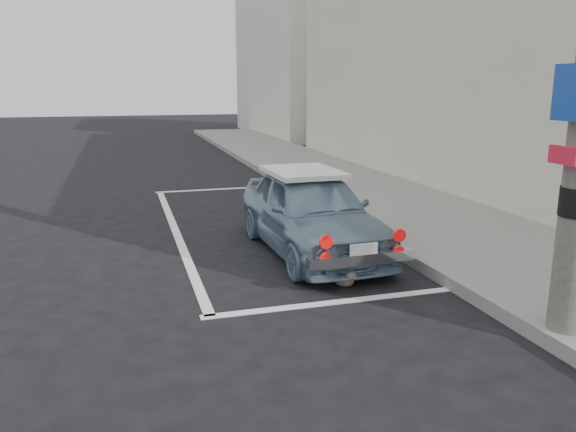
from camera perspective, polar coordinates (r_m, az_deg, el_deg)
name	(u,v)px	position (r m, az deg, el deg)	size (l,w,h in m)	color
ground	(283,291)	(6.37, -0.53, -7.60)	(80.00, 80.00, 0.00)	black
sidewalk	(439,224)	(9.38, 15.07, -0.79)	(2.80, 40.00, 0.15)	slate
shop_building	(535,21)	(12.64, 23.83, 17.64)	(3.50, 18.00, 7.00)	beige
building_far	(295,47)	(27.00, 0.72, 16.81)	(3.50, 10.00, 8.00)	beige
pline_rear	(341,302)	(6.09, 5.37, -8.65)	(3.00, 0.12, 0.01)	silver
pline_front	(224,189)	(12.62, -6.52, 2.75)	(3.00, 0.12, 0.01)	silver
pline_side	(176,231)	(9.05, -11.33, -1.55)	(0.12, 7.00, 0.01)	silver
retro_coupe	(311,211)	(7.68, 2.36, 0.47)	(1.43, 3.38, 1.14)	#6D89A0
cat	(344,276)	(6.50, 5.70, -6.12)	(0.29, 0.48, 0.26)	#695B50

